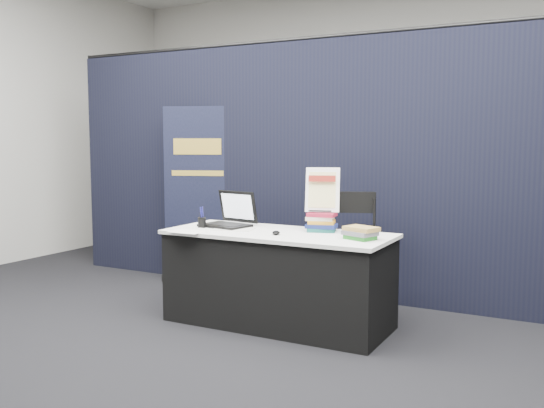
{
  "coord_description": "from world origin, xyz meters",
  "views": [
    {
      "loc": [
        2.2,
        -3.65,
        1.47
      ],
      "look_at": [
        -0.05,
        0.55,
        0.97
      ],
      "focal_mm": 40.0,
      "sensor_mm": 36.0,
      "label": 1
    }
  ],
  "objects_px": {
    "laptop": "(228,218)",
    "stacking_chair": "(340,249)",
    "book_stack_tall": "(321,222)",
    "display_table": "(278,278)",
    "pullup_banner": "(199,205)",
    "book_stack_short": "(361,233)",
    "info_sign": "(322,190)"
  },
  "relations": [
    {
      "from": "display_table",
      "to": "info_sign",
      "type": "xyz_separation_m",
      "value": [
        0.28,
        0.23,
        0.7
      ]
    },
    {
      "from": "info_sign",
      "to": "pullup_banner",
      "type": "xyz_separation_m",
      "value": [
        -1.69,
        0.7,
        -0.27
      ]
    },
    {
      "from": "info_sign",
      "to": "stacking_chair",
      "type": "height_order",
      "value": "info_sign"
    },
    {
      "from": "pullup_banner",
      "to": "book_stack_tall",
      "type": "bearing_deg",
      "value": -43.65
    },
    {
      "from": "book_stack_tall",
      "to": "display_table",
      "type": "bearing_deg",
      "value": -145.08
    },
    {
      "from": "pullup_banner",
      "to": "display_table",
      "type": "bearing_deg",
      "value": -53.57
    },
    {
      "from": "laptop",
      "to": "pullup_banner",
      "type": "distance_m",
      "value": 1.21
    },
    {
      "from": "laptop",
      "to": "pullup_banner",
      "type": "bearing_deg",
      "value": 146.53
    },
    {
      "from": "display_table",
      "to": "pullup_banner",
      "type": "bearing_deg",
      "value": 146.76
    },
    {
      "from": "laptop",
      "to": "info_sign",
      "type": "xyz_separation_m",
      "value": [
        0.81,
        0.13,
        0.26
      ]
    },
    {
      "from": "book_stack_tall",
      "to": "info_sign",
      "type": "height_order",
      "value": "info_sign"
    },
    {
      "from": "display_table",
      "to": "stacking_chair",
      "type": "xyz_separation_m",
      "value": [
        0.37,
        0.4,
        0.2
      ]
    },
    {
      "from": "book_stack_tall",
      "to": "pullup_banner",
      "type": "xyz_separation_m",
      "value": [
        -1.69,
        0.73,
        -0.02
      ]
    },
    {
      "from": "laptop",
      "to": "stacking_chair",
      "type": "bearing_deg",
      "value": 28.34
    },
    {
      "from": "book_stack_tall",
      "to": "stacking_chair",
      "type": "bearing_deg",
      "value": 66.47
    },
    {
      "from": "pullup_banner",
      "to": "stacking_chair",
      "type": "bearing_deg",
      "value": -36.7
    },
    {
      "from": "display_table",
      "to": "stacking_chair",
      "type": "relative_size",
      "value": 1.73
    },
    {
      "from": "pullup_banner",
      "to": "stacking_chair",
      "type": "xyz_separation_m",
      "value": [
        1.78,
        -0.52,
        -0.23
      ]
    },
    {
      "from": "laptop",
      "to": "book_stack_tall",
      "type": "xyz_separation_m",
      "value": [
        0.81,
        0.1,
        0.01
      ]
    },
    {
      "from": "display_table",
      "to": "info_sign",
      "type": "bearing_deg",
      "value": 38.91
    },
    {
      "from": "book_stack_short",
      "to": "stacking_chair",
      "type": "height_order",
      "value": "stacking_chair"
    },
    {
      "from": "display_table",
      "to": "laptop",
      "type": "height_order",
      "value": "laptop"
    },
    {
      "from": "laptop",
      "to": "book_stack_tall",
      "type": "bearing_deg",
      "value": 16.54
    },
    {
      "from": "display_table",
      "to": "stacking_chair",
      "type": "distance_m",
      "value": 0.58
    },
    {
      "from": "display_table",
      "to": "book_stack_short",
      "type": "distance_m",
      "value": 0.82
    },
    {
      "from": "book_stack_tall",
      "to": "info_sign",
      "type": "xyz_separation_m",
      "value": [
        0.0,
        0.03,
        0.25
      ]
    },
    {
      "from": "laptop",
      "to": "book_stack_short",
      "type": "xyz_separation_m",
      "value": [
        1.23,
        -0.13,
        -0.02
      ]
    },
    {
      "from": "display_table",
      "to": "laptop",
      "type": "bearing_deg",
      "value": 169.5
    },
    {
      "from": "pullup_banner",
      "to": "laptop",
      "type": "bearing_deg",
      "value": -63.41
    },
    {
      "from": "display_table",
      "to": "book_stack_short",
      "type": "relative_size",
      "value": 7.01
    },
    {
      "from": "laptop",
      "to": "book_stack_short",
      "type": "height_order",
      "value": "laptop"
    },
    {
      "from": "display_table",
      "to": "stacking_chair",
      "type": "height_order",
      "value": "stacking_chair"
    }
  ]
}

